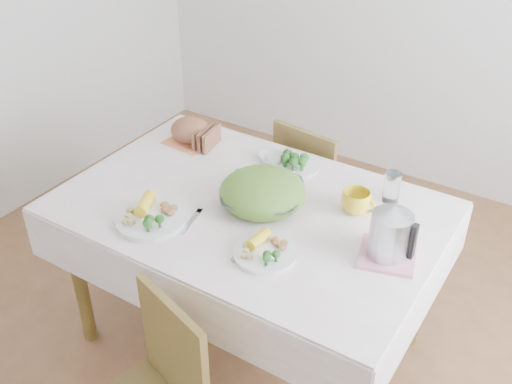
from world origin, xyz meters
The scene contains 17 objects.
floor centered at (0.00, 0.00, 0.00)m, with size 3.60×3.60×0.00m, color brown.
dining_table centered at (0.00, 0.00, 0.38)m, with size 1.40×0.90×0.75m, color brown.
tablecloth centered at (0.00, 0.00, 0.76)m, with size 1.50×1.00×0.01m, color silver.
chair_far centered at (-0.04, 0.74, 0.47)m, with size 0.37×0.37×0.83m, color brown.
salad_bowl centered at (0.05, 0.02, 0.80)m, with size 0.32×0.32×0.08m, color white.
dinner_plate_left centered at (-0.25, -0.30, 0.77)m, with size 0.27×0.27×0.02m, color white.
dinner_plate_right centered at (0.22, -0.24, 0.77)m, with size 0.23×0.23×0.02m, color white.
broccoli_plate centered at (0.01, 0.34, 0.77)m, with size 0.22×0.22×0.02m, color beige.
napkin centered at (-0.52, 0.30, 0.76)m, with size 0.21×0.21×0.00m, color #FB8751.
bread_loaf centered at (-0.52, 0.30, 0.82)m, with size 0.19×0.18×0.11m, color brown.
fruit_bowl centered at (-0.10, 0.34, 0.78)m, with size 0.12×0.12×0.04m, color white.
yellow_mug centered at (0.38, 0.18, 0.81)m, with size 0.12×0.12×0.09m, color gold.
glass_tumbler centered at (0.46, 0.34, 0.83)m, with size 0.07×0.07×0.13m, color white.
pink_tray centered at (0.59, -0.01, 0.77)m, with size 0.19×0.19×0.02m, color #CC7C8F.
electric_kettle centered at (0.59, -0.01, 0.88)m, with size 0.15×0.15×0.20m, color #B2B5BA.
fork_left centered at (-0.13, -0.21, 0.76)m, with size 0.02×0.17×0.00m, color silver.
fork_right centered at (0.20, -0.25, 0.76)m, with size 0.02×0.20×0.00m, color silver.
Camera 1 is at (1.08, -1.65, 2.12)m, focal length 42.00 mm.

